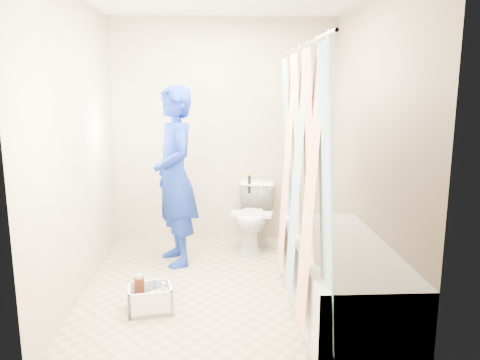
{
  "coord_description": "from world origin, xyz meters",
  "views": [
    {
      "loc": [
        -0.08,
        -3.77,
        1.66
      ],
      "look_at": [
        0.12,
        0.31,
        0.86
      ],
      "focal_mm": 35.0,
      "sensor_mm": 36.0,
      "label": 1
    }
  ],
  "objects_px": {
    "toilet": "(253,217)",
    "plumber": "(175,177)",
    "cleaning_caddy": "(152,299)",
    "bathtub": "(340,273)"
  },
  "relations": [
    {
      "from": "toilet",
      "to": "plumber",
      "type": "height_order",
      "value": "plumber"
    },
    {
      "from": "toilet",
      "to": "plumber",
      "type": "xyz_separation_m",
      "value": [
        -0.77,
        -0.37,
        0.51
      ]
    },
    {
      "from": "toilet",
      "to": "cleaning_caddy",
      "type": "xyz_separation_m",
      "value": [
        -0.88,
        -1.39,
        -0.25
      ]
    },
    {
      "from": "bathtub",
      "to": "cleaning_caddy",
      "type": "distance_m",
      "value": 1.45
    },
    {
      "from": "bathtub",
      "to": "toilet",
      "type": "relative_size",
      "value": 2.58
    },
    {
      "from": "cleaning_caddy",
      "to": "bathtub",
      "type": "bearing_deg",
      "value": -9.96
    },
    {
      "from": "bathtub",
      "to": "plumber",
      "type": "relative_size",
      "value": 1.03
    },
    {
      "from": "bathtub",
      "to": "toilet",
      "type": "xyz_separation_m",
      "value": [
        -0.56,
        1.38,
        0.07
      ]
    },
    {
      "from": "bathtub",
      "to": "plumber",
      "type": "bearing_deg",
      "value": 142.95
    },
    {
      "from": "toilet",
      "to": "plumber",
      "type": "relative_size",
      "value": 0.4
    }
  ]
}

